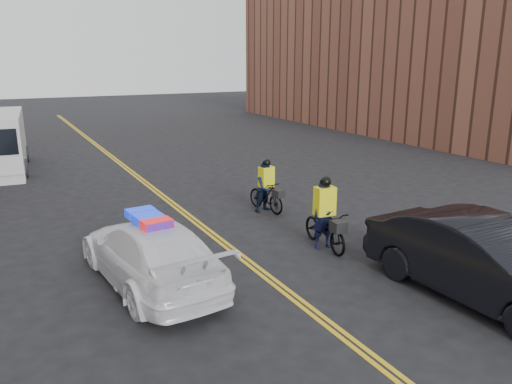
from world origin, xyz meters
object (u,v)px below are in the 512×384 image
object	(u,v)px
dark_sedan	(484,261)
cyclist_near	(324,223)
police_cruiser	(150,252)
cyclist_far	(266,191)

from	to	relation	value
dark_sedan	cyclist_near	xyz separation A→B (m)	(-1.16, 3.92, -0.18)
police_cruiser	cyclist_far	distance (m)	6.02
police_cruiser	cyclist_near	bearing A→B (deg)	174.31
police_cruiser	cyclist_far	xyz separation A→B (m)	(4.87, 3.53, -0.04)
police_cruiser	dark_sedan	xyz separation A→B (m)	(5.78, -3.96, 0.13)
cyclist_far	cyclist_near	bearing A→B (deg)	-103.46
dark_sedan	cyclist_far	bearing A→B (deg)	94.22
police_cruiser	cyclist_far	world-z (taller)	cyclist_far
dark_sedan	cyclist_near	bearing A→B (deg)	103.80
police_cruiser	cyclist_near	distance (m)	4.62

